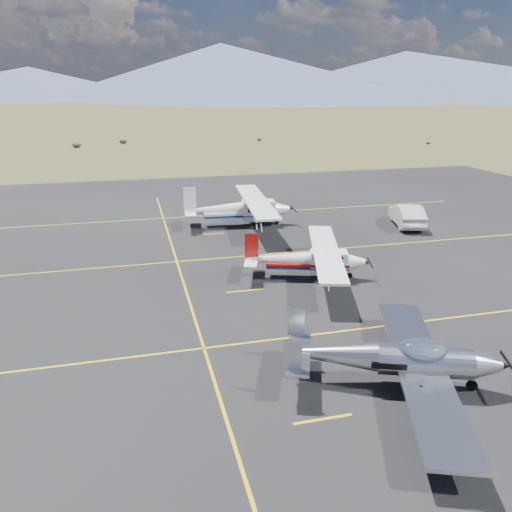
{
  "coord_description": "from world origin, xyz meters",
  "views": [
    {
      "loc": [
        -8.39,
        -16.0,
        10.09
      ],
      "look_at": [
        -2.21,
        8.3,
        1.6
      ],
      "focal_mm": 35.0,
      "sensor_mm": 36.0,
      "label": 1
    }
  ],
  "objects_px": {
    "aircraft_low_wing": "(398,359)",
    "sedan": "(407,215)",
    "aircraft_cessna": "(307,259)",
    "aircraft_plain": "(240,208)"
  },
  "relations": [
    {
      "from": "aircraft_low_wing",
      "to": "sedan",
      "type": "bearing_deg",
      "value": 79.93
    },
    {
      "from": "aircraft_low_wing",
      "to": "aircraft_cessna",
      "type": "height_order",
      "value": "aircraft_cessna"
    },
    {
      "from": "aircraft_cessna",
      "to": "aircraft_plain",
      "type": "relative_size",
      "value": 0.81
    },
    {
      "from": "aircraft_low_wing",
      "to": "sedan",
      "type": "distance_m",
      "value": 22.73
    },
    {
      "from": "aircraft_low_wing",
      "to": "aircraft_cessna",
      "type": "xyz_separation_m",
      "value": [
        0.55,
        10.85,
        0.05
      ]
    },
    {
      "from": "aircraft_plain",
      "to": "sedan",
      "type": "bearing_deg",
      "value": -8.61
    },
    {
      "from": "aircraft_cessna",
      "to": "sedan",
      "type": "distance_m",
      "value": 14.11
    },
    {
      "from": "aircraft_plain",
      "to": "sedan",
      "type": "xyz_separation_m",
      "value": [
        12.39,
        -3.13,
        -0.52
      ]
    },
    {
      "from": "aircraft_low_wing",
      "to": "aircraft_plain",
      "type": "height_order",
      "value": "aircraft_plain"
    },
    {
      "from": "aircraft_low_wing",
      "to": "aircraft_cessna",
      "type": "bearing_deg",
      "value": 108.1
    }
  ]
}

